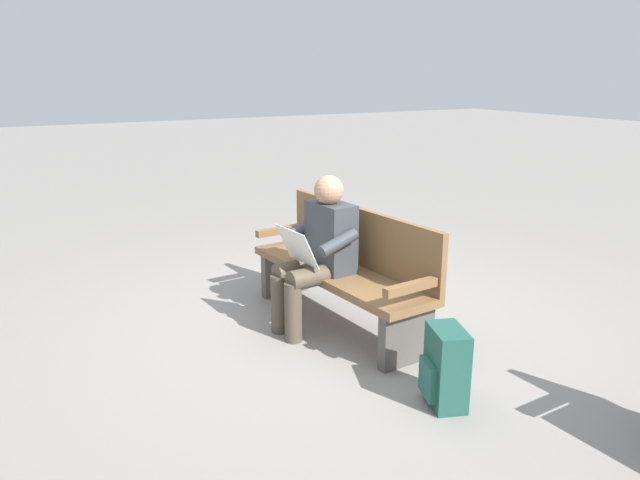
{
  "coord_description": "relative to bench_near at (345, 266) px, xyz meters",
  "views": [
    {
      "loc": [
        -3.77,
        2.25,
        1.92
      ],
      "look_at": [
        0.01,
        0.15,
        0.7
      ],
      "focal_mm": 33.94,
      "sensor_mm": 36.0,
      "label": 1
    }
  ],
  "objects": [
    {
      "name": "bench_near",
      "position": [
        0.0,
        0.0,
        0.0
      ],
      "size": [
        1.83,
        0.63,
        0.9
      ],
      "rotation": [
        0.0,
        0.0,
        0.08
      ],
      "color": "brown",
      "rests_on": "ground"
    },
    {
      "name": "ground_plane",
      "position": [
        -0.01,
        0.07,
        -0.46
      ],
      "size": [
        40.0,
        40.0,
        0.0
      ],
      "primitive_type": "plane",
      "color": "gray"
    },
    {
      "name": "person_seated",
      "position": [
        0.0,
        0.23,
        0.17
      ],
      "size": [
        0.59,
        0.6,
        1.18
      ],
      "rotation": [
        0.0,
        0.0,
        0.08
      ],
      "color": "#33383D",
      "rests_on": "ground"
    },
    {
      "name": "backpack",
      "position": [
        -1.33,
        0.12,
        -0.22
      ],
      "size": [
        0.35,
        0.3,
        0.48
      ],
      "rotation": [
        0.0,
        0.0,
        5.93
      ],
      "color": "#1E4C42",
      "rests_on": "ground"
    }
  ]
}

